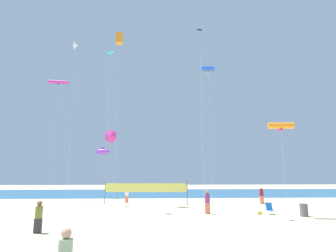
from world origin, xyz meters
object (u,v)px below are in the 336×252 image
at_px(beachgoer_white_shirt, 127,195).
at_px(beach_handbag, 260,213).
at_px(beachgoer_olive_shirt, 39,216).
at_px(beachgoer_plum_shirt, 207,201).
at_px(kite_violet_inflatable, 102,152).
at_px(beachgoer_maroon_shirt, 261,194).
at_px(trash_barrel, 304,210).
at_px(kite_orange_box, 119,39).
at_px(kite_cyan_diamond, 110,55).
at_px(volleyball_net, 146,189).
at_px(kite_magenta_delta, 110,136).
at_px(kite_orange_tube, 281,126).
at_px(kite_magenta_tube, 58,82).
at_px(kite_blue_tube, 208,69).
at_px(kite_white_delta, 76,45).
at_px(kite_black_diamond, 200,37).
at_px(folding_beach_chair, 270,208).

bearing_deg(beachgoer_white_shirt, beach_handbag, 7.54).
bearing_deg(beachgoer_olive_shirt, beachgoer_plum_shirt, -126.92).
bearing_deg(kite_violet_inflatable, beachgoer_maroon_shirt, -20.84).
bearing_deg(trash_barrel, kite_violet_inflatable, 140.11).
height_order(beachgoer_white_shirt, kite_orange_box, kite_orange_box).
xyz_separation_m(beachgoer_olive_shirt, kite_cyan_diamond, (1.98, 8.60, 13.52)).
distance_m(beachgoer_plum_shirt, kite_cyan_diamond, 16.14).
relative_size(volleyball_net, beach_handbag, 28.98).
bearing_deg(kite_magenta_delta, kite_orange_tube, -41.07).
height_order(beachgoer_white_shirt, kite_magenta_delta, kite_magenta_delta).
distance_m(kite_magenta_tube, kite_violet_inflatable, 10.78).
relative_size(kite_magenta_delta, kite_violet_inflatable, 1.31).
relative_size(kite_blue_tube, kite_violet_inflatable, 2.52).
bearing_deg(volleyball_net, kite_cyan_diamond, -126.92).
xyz_separation_m(volleyball_net, kite_magenta_delta, (-4.83, 5.14, 6.25)).
bearing_deg(trash_barrel, beachgoer_white_shirt, 144.07).
bearing_deg(beachgoer_olive_shirt, kite_magenta_tube, -49.26).
height_order(beachgoer_plum_shirt, trash_barrel, beachgoer_plum_shirt).
bearing_deg(beachgoer_white_shirt, kite_white_delta, -119.83).
bearing_deg(beachgoer_maroon_shirt, kite_violet_inflatable, -31.98).
bearing_deg(kite_black_diamond, trash_barrel, -2.96).
bearing_deg(beachgoer_white_shirt, kite_orange_tube, 7.80).
height_order(folding_beach_chair, kite_magenta_tube, kite_magenta_tube).
xyz_separation_m(kite_cyan_diamond, kite_orange_tube, (14.35, -3.93, -7.51)).
height_order(beachgoer_plum_shirt, kite_orange_box, kite_orange_box).
relative_size(beachgoer_maroon_shirt, kite_orange_box, 0.10).
height_order(kite_orange_box, kite_black_diamond, kite_orange_box).
xyz_separation_m(trash_barrel, volleyball_net, (-12.28, 8.37, 1.17)).
xyz_separation_m(folding_beach_chair, kite_cyan_diamond, (-13.64, 2.48, 13.97)).
distance_m(trash_barrel, kite_orange_tube, 6.60).
distance_m(beachgoer_olive_shirt, kite_orange_box, 22.41).
distance_m(kite_magenta_delta, kite_orange_tube, 20.87).
relative_size(kite_orange_tube, kite_black_diamond, 0.46).
bearing_deg(volleyball_net, beach_handbag, -38.30).
bearing_deg(kite_orange_tube, kite_cyan_diamond, 164.67).
distance_m(beachgoer_olive_shirt, kite_blue_tube, 26.02).
relative_size(beachgoer_white_shirt, beach_handbag, 5.33).
xyz_separation_m(kite_blue_tube, kite_cyan_diamond, (-11.08, -7.78, -1.91)).
relative_size(beach_handbag, kite_orange_box, 0.02).
distance_m(kite_orange_box, kite_cyan_diamond, 6.47).
relative_size(trash_barrel, beach_handbag, 3.14).
bearing_deg(kite_orange_tube, kite_orange_box, 148.33).
xyz_separation_m(kite_blue_tube, kite_magenta_tube, (-19.48, 2.05, -1.36)).
relative_size(kite_cyan_diamond, kite_violet_inflatable, 2.25).
height_order(beachgoer_olive_shirt, kite_white_delta, kite_white_delta).
distance_m(beach_handbag, kite_orange_tube, 7.10).
relative_size(beachgoer_olive_shirt, beachgoer_plum_shirt, 0.92).
height_order(beachgoer_maroon_shirt, kite_blue_tube, kite_blue_tube).
height_order(folding_beach_chair, beach_handbag, folding_beach_chair).
height_order(kite_cyan_diamond, kite_magenta_delta, kite_cyan_diamond).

